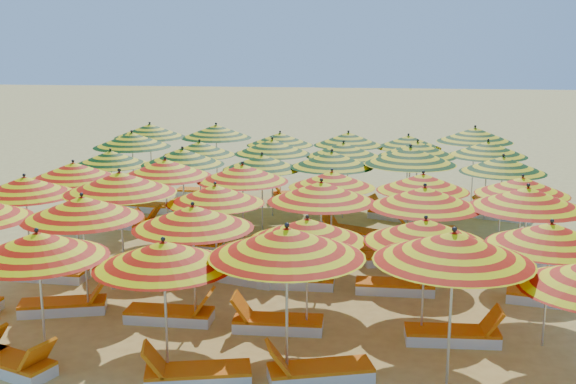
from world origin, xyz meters
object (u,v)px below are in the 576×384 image
Objects in this scene: lounger_17 at (266,252)px; lounger_28 at (203,192)px; umbrella_24 at (111,158)px; beachgoer_a at (183,239)px; umbrella_32 at (272,147)px; umbrella_36 at (150,131)px; umbrella_19 at (165,168)px; umbrella_21 at (332,179)px; umbrella_7 at (82,208)px; umbrella_2 at (164,254)px; umbrella_38 at (280,139)px; umbrella_1 at (37,245)px; umbrella_15 at (321,192)px; lounger_22 at (162,228)px; lounger_9 at (455,335)px; lounger_14 at (397,286)px; umbrella_28 at (410,156)px; umbrella_27 at (332,159)px; lounger_26 at (395,214)px; lounger_27 at (500,214)px; lounger_1 at (11,363)px; umbrella_29 at (503,164)px; umbrella_12 at (25,186)px; umbrella_20 at (243,173)px; lounger_7 at (172,314)px; lounger_15 at (551,297)px; umbrella_22 at (423,182)px; umbrella_18 at (73,171)px; lounger_29 at (295,195)px; umbrella_23 at (522,186)px; lounger_11 at (152,276)px; lounger_10 at (48,273)px; umbrella_33 at (343,150)px; umbrella_17 at (528,198)px; umbrella_16 at (425,197)px; umbrella_39 at (348,139)px; umbrella_10 at (425,231)px; umbrella_35 at (488,149)px; umbrella_34 at (418,149)px; lounger_19 at (399,257)px; lounger_8 at (276,323)px; umbrella_31 at (200,148)px; umbrella_13 at (120,182)px; umbrella_26 at (262,162)px; lounger_16 at (192,245)px; lounger_23 at (349,232)px; lounger_12 at (244,275)px; umbrella_25 at (183,157)px.

lounger_28 is (-3.34, 6.71, 0.00)m from lounger_17.
beachgoer_a is (3.09, -3.52, -1.31)m from umbrella_24.
umbrella_32 is 1.00× the size of umbrella_36.
umbrella_19 is 4.25m from umbrella_21.
umbrella_36 reaches higher than umbrella_7.
umbrella_2 is 1.11× the size of umbrella_38.
umbrella_1 is 1.71× the size of beachgoer_a.
umbrella_15 is 1.43× the size of lounger_22.
lounger_9 is 2.70m from lounger_14.
umbrella_27 is at bearing 177.23° from umbrella_28.
lounger_26 and lounger_27 have the same top height.
umbrella_32 is 1.67× the size of lounger_1.
umbrella_29 is (6.60, 8.90, 0.03)m from umbrella_2.
umbrella_12 is (-4.66, 4.51, 0.04)m from umbrella_2.
umbrella_32 is at bearing 88.52° from umbrella_20.
lounger_14 is (4.42, 2.24, 0.00)m from lounger_7.
umbrella_32 reaches higher than lounger_15.
umbrella_20 is at bearing 176.98° from umbrella_22.
umbrella_18 is 8.58m from lounger_29.
umbrella_23 is 1.31× the size of lounger_11.
lounger_27 is 10.01m from lounger_28.
umbrella_33 is at bearing -131.55° from lounger_10.
umbrella_17 reaches higher than lounger_9.
umbrella_16 is at bearing -13.82° from umbrella_18.
umbrella_39 is at bearing 78.02° from lounger_17.
umbrella_10 is 7.88m from umbrella_19.
umbrella_35 is at bearing 88.95° from umbrella_17.
umbrella_28 is 1.70× the size of lounger_11.
umbrella_34 reaches higher than umbrella_10.
lounger_19 is (1.65, -4.34, -1.97)m from umbrella_33.
lounger_8 is at bearing -71.78° from umbrella_20.
umbrella_2 is 7.81m from umbrella_18.
umbrella_7 is at bearing -91.19° from umbrella_31.
umbrella_36 is 8.54m from beachgoer_a.
umbrella_13 is 2.85m from lounger_10.
umbrella_1 is 6.21m from umbrella_15.
umbrella_28 is at bearing 15.57° from lounger_11.
umbrella_10 is at bearing 93.77° from lounger_27.
umbrella_29 reaches higher than lounger_7.
lounger_19 is (0.08, 2.13, 0.00)m from lounger_14.
umbrella_20 is 4.88m from umbrella_24.
umbrella_26 reaches higher than lounger_16.
lounger_26 is (3.76, 2.10, -1.91)m from umbrella_26.
lounger_16 is 1.02× the size of lounger_22.
lounger_9 is 0.97× the size of lounger_23.
lounger_12 is 1.00× the size of lounger_19.
umbrella_38 is (2.12, 4.40, -0.08)m from umbrella_25.
lounger_16 is (0.60, 0.16, -2.05)m from umbrella_19.
umbrella_16 is 1.26× the size of umbrella_23.
umbrella_10 reaches higher than lounger_9.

